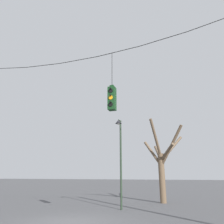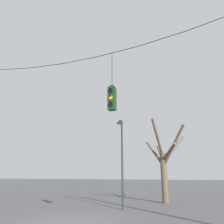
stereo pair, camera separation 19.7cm
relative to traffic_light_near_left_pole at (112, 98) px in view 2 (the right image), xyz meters
The scene contains 5 objects.
ground_plane 5.79m from the traffic_light_near_left_pole, behind, with size 200.00×200.00×0.00m, color #4C4C4F.
span_wire 3.26m from the traffic_light_near_left_pole, behind, with size 15.43×0.03×0.89m.
traffic_light_near_left_pole is the anchor object (origin of this frame).
street_lamp 4.52m from the traffic_light_near_left_pole, 101.96° to the left, with size 0.40×0.70×5.43m.
bare_tree 8.81m from the traffic_light_near_left_pole, 81.44° to the left, with size 3.23×3.96×6.09m.
Camera 2 is at (5.23, -8.94, 1.96)m, focal length 35.00 mm.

